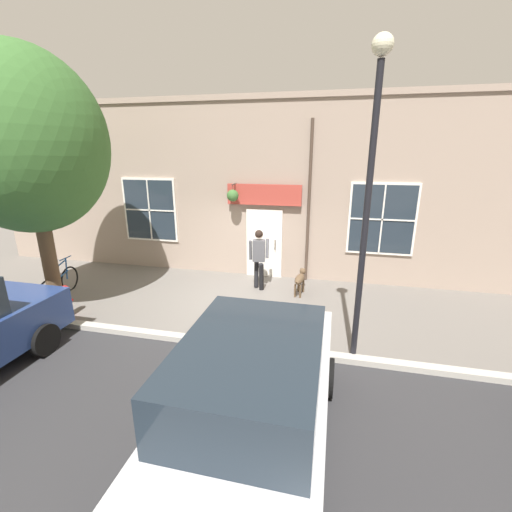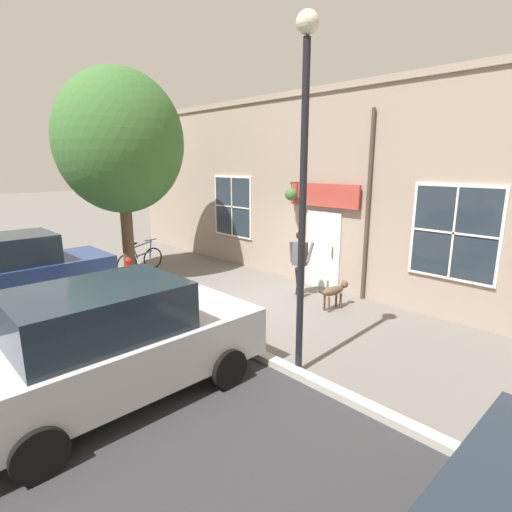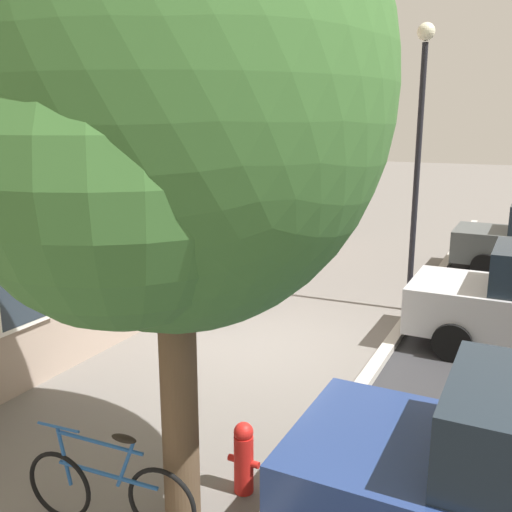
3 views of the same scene
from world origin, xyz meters
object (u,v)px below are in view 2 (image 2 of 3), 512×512
dog_on_leash (335,291)px  parked_car_nearest_curb (11,272)px  leaning_bicycle (140,260)px  fire_hydrant (129,270)px  pedestrian_walking (300,257)px  parked_car_mid_block (113,343)px  street_lamp (304,156)px  street_tree_by_curb (119,147)px

dog_on_leash → parked_car_nearest_curb: 7.63m
leaning_bicycle → fire_hydrant: leaning_bicycle is taller
pedestrian_walking → parked_car_nearest_curb: size_ratio=0.40×
leaning_bicycle → parked_car_nearest_curb: parked_car_nearest_curb is taller
leaning_bicycle → parked_car_mid_block: (3.72, 6.21, 0.50)m
parked_car_nearest_curb → street_lamp: 7.60m
pedestrian_walking → street_lamp: street_lamp is taller
leaning_bicycle → parked_car_mid_block: parked_car_mid_block is taller
dog_on_leash → leaning_bicycle: 6.46m
street_lamp → street_tree_by_curb: bearing=-95.1°
street_lamp → fire_hydrant: bearing=-92.7°
leaning_bicycle → parked_car_mid_block: bearing=59.1°
street_tree_by_curb → parked_car_nearest_curb: size_ratio=1.38×
street_tree_by_curb → street_lamp: (0.65, 7.29, -0.33)m
parked_car_nearest_curb → fire_hydrant: 2.92m
street_lamp → leaning_bicycle: bearing=-99.0°
pedestrian_walking → leaning_bicycle: size_ratio=1.00×
dog_on_leash → street_tree_by_curb: (2.20, -5.98, 3.37)m
dog_on_leash → parked_car_nearest_curb: parked_car_nearest_curb is taller
street_tree_by_curb → leaning_bicycle: street_tree_by_curb is taller
pedestrian_walking → fire_hydrant: (2.66, -4.07, -0.64)m
pedestrian_walking → street_tree_by_curb: street_tree_by_curb is taller
parked_car_mid_block → street_lamp: bearing=152.0°
parked_car_nearest_curb → parked_car_mid_block: size_ratio=1.00×
fire_hydrant → dog_on_leash: bearing=115.9°
street_tree_by_curb → street_lamp: 7.32m
pedestrian_walking → street_lamp: bearing=39.9°
parked_car_nearest_curb → street_lamp: size_ratio=0.80×
pedestrian_walking → parked_car_mid_block: 5.61m
street_tree_by_curb → parked_car_nearest_curb: street_tree_by_curb is taller
parked_car_mid_block → street_lamp: size_ratio=0.80×
parked_car_mid_block → fire_hydrant: size_ratio=5.59×
parked_car_mid_block → street_lamp: 3.86m
parked_car_nearest_curb → street_lamp: bearing=111.0°
dog_on_leash → leaning_bicycle: (1.66, -6.24, -0.06)m
parked_car_mid_block → fire_hydrant: (-2.83, -5.21, -0.48)m
pedestrian_walking → parked_car_mid_block: (5.49, 1.14, -0.16)m
leaning_bicycle → street_lamp: (1.20, 7.55, 3.10)m
pedestrian_walking → fire_hydrant: size_ratio=2.24×
street_tree_by_curb → dog_on_leash: bearing=110.2°
leaning_bicycle → dog_on_leash: bearing=104.9°
dog_on_leash → street_lamp: street_lamp is taller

